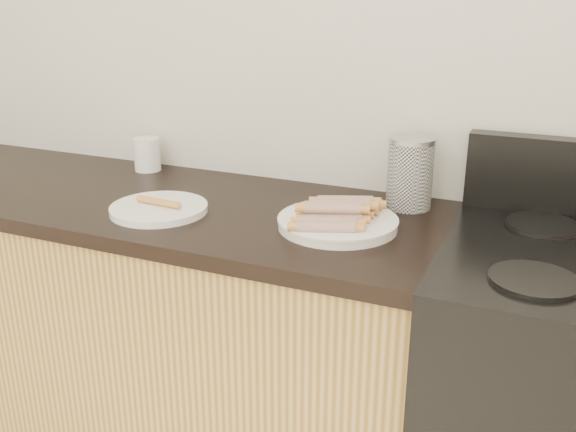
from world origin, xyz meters
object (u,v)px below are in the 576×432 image
at_px(side_plate, 159,209).
at_px(canister, 410,173).
at_px(main_plate, 338,224).
at_px(mug, 147,154).

height_order(side_plate, canister, canister).
bearing_deg(main_plate, canister, 61.27).
height_order(canister, mug, canister).
height_order(main_plate, canister, canister).
relative_size(side_plate, mug, 2.44).
distance_m(main_plate, side_plate, 0.48).
distance_m(canister, mug, 0.87).
xyz_separation_m(side_plate, canister, (0.60, 0.31, 0.09)).
xyz_separation_m(canister, mug, (-0.87, 0.03, -0.04)).
xyz_separation_m(side_plate, mug, (-0.27, 0.33, 0.04)).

